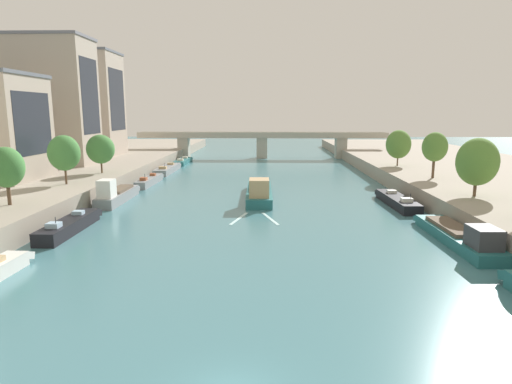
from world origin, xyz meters
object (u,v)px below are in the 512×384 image
at_px(moored_boat_left_gap_after, 117,194).
at_px(moored_boat_left_midway, 168,169).
at_px(barge_midriver, 259,192).
at_px(moored_boat_left_downstream, 70,225).
at_px(moored_boat_left_upstream, 183,161).
at_px(tree_left_past_mid, 64,153).
at_px(bridge_far, 262,141).
at_px(moored_boat_right_gap_after, 397,201).
at_px(tree_left_nearest, 6,167).
at_px(tree_left_third, 101,149).
at_px(moored_boat_right_second, 459,236).
at_px(tree_right_midway, 477,162).
at_px(moored_boat_left_end, 150,181).
at_px(tree_right_third, 398,144).
at_px(tree_right_by_lamp, 435,147).

height_order(moored_boat_left_gap_after, moored_boat_left_midway, moored_boat_left_gap_after).
relative_size(barge_midriver, moored_boat_left_downstream, 1.45).
xyz_separation_m(moored_boat_left_upstream, tree_left_past_mid, (-7.13, -45.35, 6.19)).
relative_size(moored_boat_left_downstream, bridge_far, 0.18).
distance_m(moored_boat_left_gap_after, moored_boat_right_gap_after, 37.74).
bearing_deg(tree_left_nearest, tree_left_third, 88.66).
bearing_deg(moored_boat_left_midway, tree_left_past_mid, -102.86).
xyz_separation_m(moored_boat_right_second, tree_right_midway, (6.27, 10.96, 5.66)).
relative_size(moored_boat_left_end, bridge_far, 0.18).
xyz_separation_m(barge_midriver, tree_right_third, (24.83, 18.87, 5.34)).
bearing_deg(moored_boat_right_gap_after, tree_left_nearest, -164.54).
distance_m(moored_boat_left_end, tree_left_past_mid, 17.74).
height_order(tree_left_nearest, tree_right_by_lamp, tree_right_by_lamp).
bearing_deg(tree_left_nearest, moored_boat_left_gap_after, 63.70).
xyz_separation_m(moored_boat_left_midway, bridge_far, (18.94, 28.47, 3.82)).
xyz_separation_m(tree_left_nearest, tree_left_past_mid, (-0.11, 13.31, 0.26)).
height_order(moored_boat_left_upstream, tree_left_nearest, tree_left_nearest).
bearing_deg(moored_boat_left_upstream, moored_boat_left_downstream, -90.09).
relative_size(tree_left_nearest, tree_right_midway, 0.91).
xyz_separation_m(moored_boat_right_second, tree_right_by_lamp, (6.73, 25.18, 6.24)).
xyz_separation_m(moored_boat_left_midway, moored_boat_left_upstream, (0.23, 15.14, -0.10)).
relative_size(moored_boat_left_upstream, tree_left_past_mid, 1.89).
xyz_separation_m(barge_midriver, moored_boat_right_second, (19.04, -21.00, -0.21)).
bearing_deg(moored_boat_left_midway, tree_left_third, -107.99).
distance_m(moored_boat_left_gap_after, moored_boat_left_end, 14.89).
relative_size(moored_boat_left_end, tree_left_third, 1.91).
bearing_deg(bridge_far, moored_boat_left_midway, -123.64).
distance_m(barge_midriver, tree_left_nearest, 31.20).
xyz_separation_m(moored_boat_left_downstream, moored_boat_right_gap_after, (37.43, 13.69, -0.04)).
distance_m(moored_boat_right_second, tree_left_past_mid, 49.09).
height_order(moored_boat_left_gap_after, tree_right_midway, tree_right_midway).
relative_size(tree_left_third, tree_right_midway, 0.91).
relative_size(moored_boat_left_gap_after, moored_boat_left_midway, 0.87).
distance_m(tree_left_nearest, tree_right_third, 61.85).
bearing_deg(tree_left_past_mid, tree_left_nearest, -89.54).
bearing_deg(tree_right_by_lamp, moored_boat_right_gap_after, -132.77).
xyz_separation_m(moored_boat_left_upstream, bridge_far, (18.71, 13.33, 3.92)).
height_order(moored_boat_left_midway, tree_left_third, tree_left_third).
bearing_deg(moored_boat_right_gap_after, moored_boat_left_gap_after, 178.23).
distance_m(moored_boat_left_downstream, tree_right_third, 57.46).
xyz_separation_m(moored_boat_left_midway, tree_right_midway, (44.63, -37.36, 5.87)).
bearing_deg(moored_boat_left_midway, tree_right_by_lamp, -27.16).
relative_size(moored_boat_left_downstream, moored_boat_left_upstream, 0.94).
relative_size(moored_boat_right_second, tree_right_by_lamp, 2.20).
distance_m(moored_boat_left_gap_after, moored_boat_right_second, 42.60).
distance_m(moored_boat_left_gap_after, tree_right_midway, 45.68).
bearing_deg(moored_boat_right_second, moored_boat_left_upstream, 121.00).
bearing_deg(tree_left_past_mid, tree_right_midway, -7.90).
distance_m(moored_boat_right_second, tree_right_midway, 13.83).
bearing_deg(moored_boat_right_second, tree_left_nearest, 173.95).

